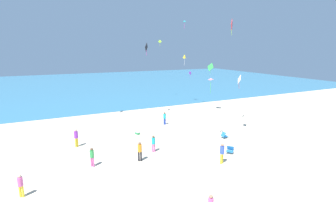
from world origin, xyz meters
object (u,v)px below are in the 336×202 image
(person_6, at_px, (153,142))
(kite_white, at_px, (239,79))
(cooler_box, at_px, (137,133))
(kite_pink, at_px, (211,79))
(kite_green, at_px, (210,67))
(beach_chair_near_camera, at_px, (230,150))
(kite_black, at_px, (146,47))
(kite_purple, at_px, (190,73))
(beach_chair_far_left, at_px, (224,135))
(kite_red, at_px, (232,25))
(kite_yellow, at_px, (184,56))
(person_5, at_px, (92,156))
(person_7, at_px, (76,136))
(kite_teal, at_px, (184,21))
(kite_lime, at_px, (160,42))
(person_3, at_px, (222,152))
(person_1, at_px, (165,117))
(person_2, at_px, (140,150))
(person_4, at_px, (20,184))

(person_6, xyz_separation_m, kite_white, (9.56, 0.86, 4.69))
(cooler_box, distance_m, kite_pink, 9.12)
(kite_green, bearing_deg, beach_chair_near_camera, -117.23)
(kite_black, distance_m, kite_purple, 11.53)
(beach_chair_near_camera, bearing_deg, kite_green, -157.96)
(kite_white, relative_size, kite_black, 0.91)
(beach_chair_far_left, height_order, kite_red, kite_red)
(kite_red, height_order, kite_yellow, kite_red)
(kite_yellow, bearing_deg, kite_pink, -110.57)
(person_5, relative_size, kite_green, 0.98)
(person_7, xyz_separation_m, kite_yellow, (17.09, 11.36, 6.48))
(kite_red, bearing_deg, kite_white, -91.81)
(person_6, height_order, kite_yellow, kite_yellow)
(kite_teal, bearing_deg, beach_chair_near_camera, -103.80)
(kite_teal, xyz_separation_m, kite_purple, (3.47, 4.15, -7.31))
(beach_chair_far_left, distance_m, kite_lime, 22.58)
(cooler_box, bearing_deg, kite_lime, 59.13)
(person_6, distance_m, kite_purple, 20.56)
(person_3, xyz_separation_m, person_6, (-3.83, 4.19, -0.09))
(beach_chair_far_left, bearing_deg, kite_lime, 81.90)
(kite_black, bearing_deg, beach_chair_near_camera, -80.01)
(person_1, height_order, person_2, person_2)
(cooler_box, relative_size, person_1, 0.41)
(cooler_box, distance_m, person_4, 12.13)
(beach_chair_far_left, relative_size, person_6, 0.44)
(person_4, height_order, person_6, person_6)
(person_2, height_order, kite_yellow, kite_yellow)
(kite_purple, bearing_deg, kite_green, -97.67)
(beach_chair_near_camera, relative_size, kite_red, 0.50)
(person_1, xyz_separation_m, kite_green, (7.73, 2.36, 5.33))
(person_7, bearing_deg, person_3, 6.42)
(beach_chair_far_left, relative_size, kite_teal, 0.59)
(kite_lime, height_order, kite_pink, kite_lime)
(cooler_box, height_order, person_1, person_1)
(person_3, xyz_separation_m, person_7, (-9.55, 8.12, 0.04))
(beach_chair_near_camera, height_order, kite_black, kite_black)
(beach_chair_near_camera, xyz_separation_m, kite_pink, (0.10, 3.25, 5.50))
(person_1, bearing_deg, person_3, -18.19)
(beach_chair_near_camera, bearing_deg, kite_purple, -151.38)
(person_2, relative_size, kite_lime, 1.39)
(person_6, bearing_deg, kite_yellow, -20.21)
(beach_chair_near_camera, xyz_separation_m, kite_teal, (3.56, 14.50, 11.79))
(beach_chair_far_left, xyz_separation_m, kite_white, (2.13, 0.76, 5.23))
(kite_black, bearing_deg, kite_green, -8.64)
(beach_chair_far_left, distance_m, kite_pink, 5.75)
(cooler_box, bearing_deg, person_4, -141.86)
(person_1, xyz_separation_m, kite_red, (5.58, -4.10, 10.02))
(person_1, xyz_separation_m, person_7, (-9.75, -2.65, 0.11))
(person_1, bearing_deg, kite_lime, 141.20)
(beach_chair_near_camera, height_order, person_4, person_4)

